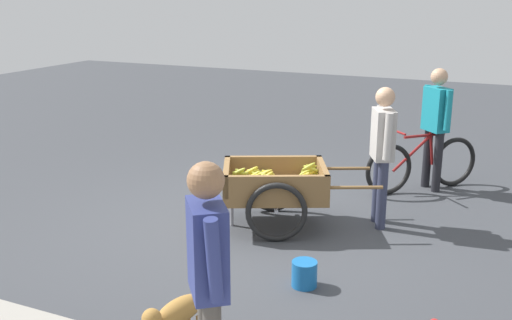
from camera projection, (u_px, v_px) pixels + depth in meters
The scene contains 8 objects.
ground_plane at pixel (244, 225), 6.64m from camera, with size 24.00×24.00×0.00m, color #3D3F44.
fruit_cart at pixel (275, 188), 6.51m from camera, with size 1.82×1.39×0.74m.
vendor_person at pixel (382, 145), 6.40m from camera, with size 0.33×0.53×1.53m.
bicycle at pixel (422, 164), 7.70m from camera, with size 1.22×1.21×0.85m.
cyclist_person at pixel (436, 118), 7.59m from camera, with size 0.39×0.42×1.57m.
dog at pixel (176, 313), 4.33m from camera, with size 0.28×0.66×0.40m.
plastic_bucket at pixel (304, 274), 5.25m from camera, with size 0.22×0.22×0.23m, color #1966B2.
bystander_person at pixel (208, 268), 3.49m from camera, with size 0.37×0.46×1.60m.
Camera 1 is at (-2.67, 5.58, 2.52)m, focal length 42.10 mm.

